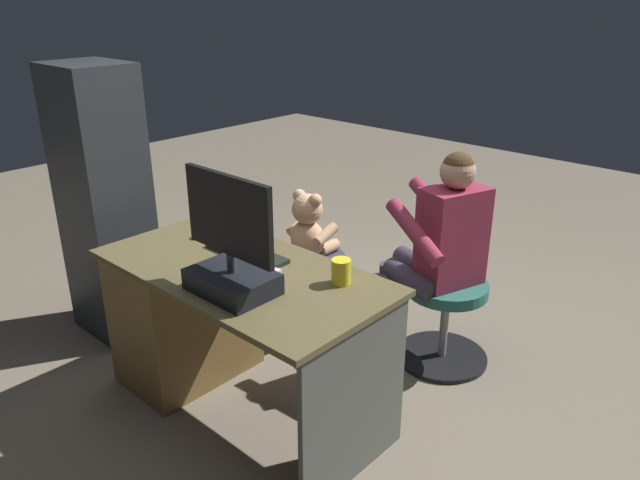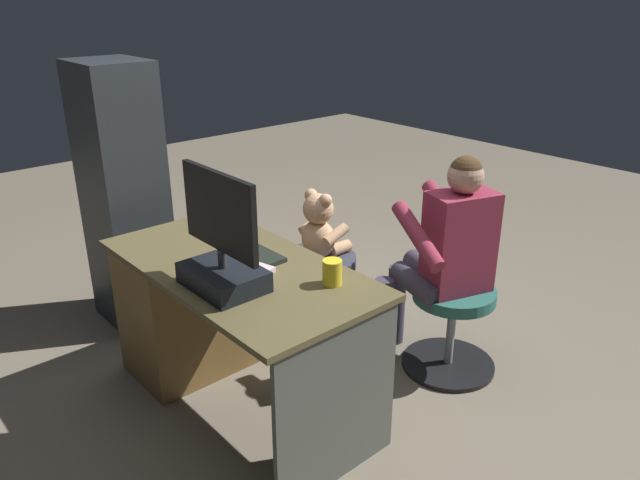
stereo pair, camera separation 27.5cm
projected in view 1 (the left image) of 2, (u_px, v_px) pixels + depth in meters
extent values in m
plane|color=#736957|center=(311.00, 368.00, 3.18)|extent=(10.00, 10.00, 0.00)
cube|color=brown|center=(241.00, 271.00, 2.61)|extent=(1.34, 0.69, 0.03)
cube|color=brown|center=(186.00, 311.00, 3.03)|extent=(0.43, 0.63, 0.70)
cube|color=#4C514A|center=(356.00, 405.00, 2.35)|extent=(0.02, 0.62, 0.70)
cube|color=black|center=(233.00, 282.00, 2.39)|extent=(0.34, 0.24, 0.09)
cylinder|color=#333338|center=(231.00, 263.00, 2.36)|extent=(0.04, 0.04, 0.08)
cube|color=black|center=(228.00, 215.00, 2.29)|extent=(0.47, 0.02, 0.32)
cube|color=black|center=(231.00, 214.00, 2.29)|extent=(0.43, 0.00, 0.29)
cube|color=black|center=(247.00, 253.00, 2.73)|extent=(0.42, 0.14, 0.02)
ellipsoid|color=#2D272E|center=(202.00, 234.00, 2.93)|extent=(0.06, 0.10, 0.04)
cylinder|color=yellow|center=(341.00, 272.00, 2.45)|extent=(0.08, 0.08, 0.11)
cube|color=black|center=(225.00, 265.00, 2.61)|extent=(0.12, 0.15, 0.02)
cube|color=silver|center=(239.00, 280.00, 2.48)|extent=(0.29, 0.34, 0.02)
cylinder|color=black|center=(308.00, 325.00, 3.56)|extent=(0.56, 0.56, 0.03)
cylinder|color=gray|center=(308.00, 295.00, 3.48)|extent=(0.04, 0.04, 0.37)
cylinder|color=#363949|center=(308.00, 261.00, 3.40)|extent=(0.43, 0.43, 0.06)
ellipsoid|color=#DBA87C|center=(307.00, 239.00, 3.35)|extent=(0.20, 0.17, 0.21)
sphere|color=#DBA87C|center=(307.00, 209.00, 3.28)|extent=(0.17, 0.17, 0.17)
sphere|color=beige|center=(316.00, 208.00, 3.33)|extent=(0.06, 0.06, 0.06)
sphere|color=#DBA87C|center=(315.00, 200.00, 3.22)|extent=(0.07, 0.07, 0.07)
sphere|color=#DBA87C|center=(299.00, 196.00, 3.29)|extent=(0.07, 0.07, 0.07)
cylinder|color=#DBA87C|center=(326.00, 234.00, 3.29)|extent=(0.06, 0.16, 0.11)
cylinder|color=#DBA87C|center=(299.00, 225.00, 3.42)|extent=(0.06, 0.16, 0.11)
cylinder|color=#DBA87C|center=(329.00, 247.00, 3.42)|extent=(0.07, 0.13, 0.07)
cylinder|color=#DBA87C|center=(315.00, 242.00, 3.49)|extent=(0.07, 0.13, 0.07)
cylinder|color=black|center=(441.00, 356.00, 3.26)|extent=(0.48, 0.48, 0.03)
cylinder|color=gray|center=(444.00, 324.00, 3.18)|extent=(0.04, 0.04, 0.37)
cylinder|color=#28655A|center=(447.00, 287.00, 3.10)|extent=(0.42, 0.42, 0.06)
cube|color=#912B42|center=(452.00, 237.00, 2.99)|extent=(0.29, 0.37, 0.50)
sphere|color=tan|center=(458.00, 172.00, 2.87)|extent=(0.17, 0.17, 0.17)
sphere|color=#49321D|center=(458.00, 168.00, 2.86)|extent=(0.16, 0.16, 0.16)
cylinder|color=#912B42|center=(414.00, 232.00, 2.85)|extent=(0.40, 0.20, 0.24)
cylinder|color=#912B42|center=(435.00, 206.00, 3.19)|extent=(0.40, 0.20, 0.24)
cylinder|color=#3C3648|center=(411.00, 280.00, 3.07)|extent=(0.36, 0.21, 0.11)
cylinder|color=#3C3648|center=(377.00, 315.00, 3.23)|extent=(0.10, 0.10, 0.46)
cylinder|color=#3C3648|center=(420.00, 266.00, 3.22)|extent=(0.36, 0.21, 0.11)
cylinder|color=#3C3648|center=(387.00, 301.00, 3.38)|extent=(0.10, 0.10, 0.46)
cube|color=#272D30|center=(105.00, 205.00, 3.30)|extent=(0.44, 0.36, 1.51)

